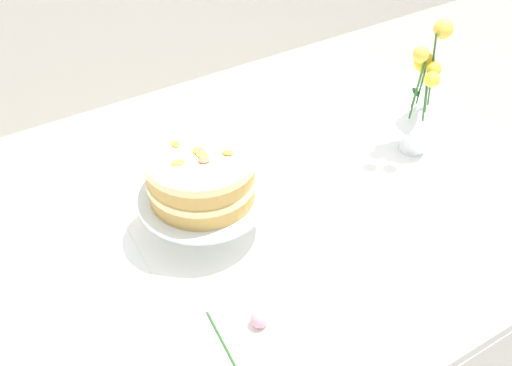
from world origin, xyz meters
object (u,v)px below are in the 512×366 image
(layer_cake, at_px, (201,175))
(flower_vase, at_px, (420,103))
(dining_table, at_px, (290,248))
(cake_stand, at_px, (203,201))
(fallen_rose, at_px, (257,320))

(layer_cake, height_order, flower_vase, flower_vase)
(layer_cake, xyz_separation_m, flower_vase, (0.62, -0.02, -0.01))
(dining_table, relative_size, flower_vase, 3.88)
(dining_table, distance_m, cake_stand, 0.27)
(cake_stand, xyz_separation_m, flower_vase, (0.62, -0.02, 0.06))
(cake_stand, distance_m, layer_cake, 0.07)
(layer_cake, relative_size, fallen_rose, 1.70)
(layer_cake, distance_m, flower_vase, 0.62)
(cake_stand, distance_m, flower_vase, 0.63)
(flower_vase, relative_size, fallen_rose, 2.51)
(dining_table, height_order, flower_vase, flower_vase)
(dining_table, height_order, cake_stand, cake_stand)
(dining_table, height_order, fallen_rose, fallen_rose)
(cake_stand, xyz_separation_m, fallen_rose, (-0.05, -0.30, -0.07))
(dining_table, xyz_separation_m, cake_stand, (-0.18, 0.09, 0.17))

